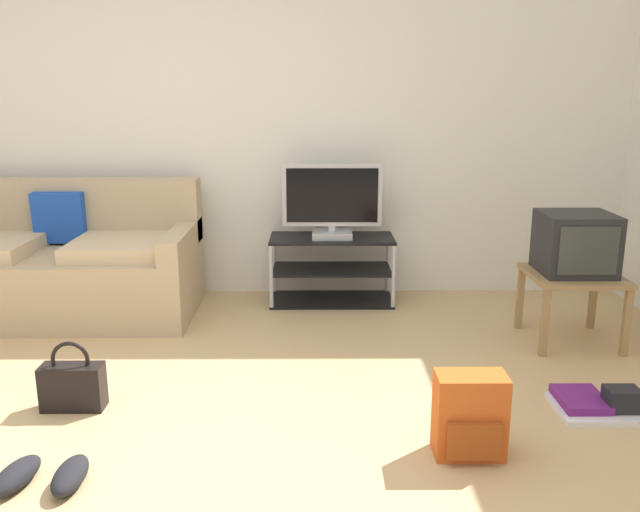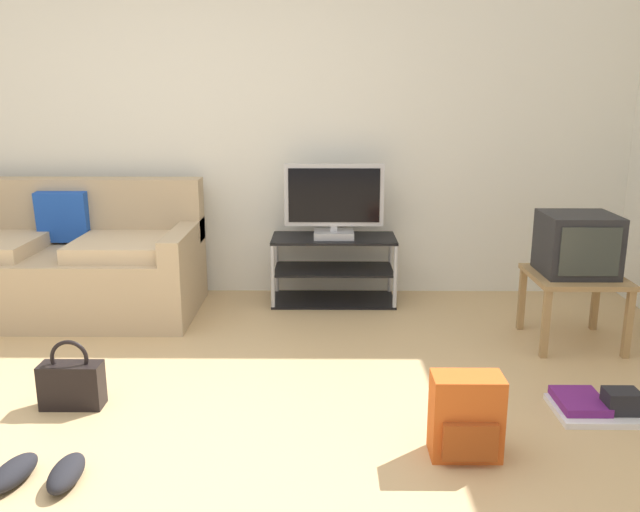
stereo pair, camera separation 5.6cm
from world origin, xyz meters
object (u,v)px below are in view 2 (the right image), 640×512
at_px(side_table, 574,285).
at_px(sneakers_pair, 40,473).
at_px(crt_tv, 577,244).
at_px(couch, 64,265).
at_px(backpack, 466,417).
at_px(handbag, 72,383).
at_px(flat_tv, 334,202).
at_px(tv_stand, 334,269).
at_px(floor_tray, 599,406).

xyz_separation_m(side_table, sneakers_pair, (-2.67, -1.55, -0.33)).
xyz_separation_m(side_table, crt_tv, (0.00, 0.02, 0.25)).
distance_m(couch, backpack, 3.10).
bearing_deg(handbag, couch, 111.74).
xyz_separation_m(flat_tv, backpack, (0.54, -2.13, -0.58)).
xyz_separation_m(crt_tv, handbag, (-2.78, -0.90, -0.50)).
distance_m(crt_tv, handbag, 2.97).
height_order(crt_tv, handbag, crt_tv).
xyz_separation_m(flat_tv, handbag, (-1.31, -1.69, -0.63)).
relative_size(side_table, backpack, 1.47).
relative_size(flat_tv, sneakers_pair, 1.98).
bearing_deg(tv_stand, floor_tray, -54.23).
xyz_separation_m(crt_tv, sneakers_pair, (-2.67, -1.56, -0.58)).
height_order(flat_tv, sneakers_pair, flat_tv).
bearing_deg(flat_tv, handbag, -127.86).
bearing_deg(couch, side_table, -9.77).
height_order(flat_tv, floor_tray, flat_tv).
bearing_deg(sneakers_pair, tv_stand, 63.15).
distance_m(flat_tv, side_table, 1.71).
relative_size(flat_tv, crt_tv, 1.69).
bearing_deg(flat_tv, backpack, -75.78).
height_order(handbag, sneakers_pair, handbag).
height_order(tv_stand, backpack, tv_stand).
relative_size(side_table, floor_tray, 1.22).
bearing_deg(tv_stand, flat_tv, -90.00).
relative_size(handbag, floor_tray, 0.79).
xyz_separation_m(handbag, floor_tray, (2.59, -0.05, -0.08)).
height_order(couch, side_table, couch).
distance_m(tv_stand, sneakers_pair, 2.67).
bearing_deg(crt_tv, handbag, -161.97).
relative_size(tv_stand, handbag, 2.57).
distance_m(crt_tv, floor_tray, 1.14).
bearing_deg(handbag, floor_tray, -1.18).
bearing_deg(crt_tv, flat_tv, 151.82).
bearing_deg(tv_stand, side_table, -29.34).
relative_size(tv_stand, flat_tv, 1.27).
bearing_deg(tv_stand, sneakers_pair, -116.85).
bearing_deg(sneakers_pair, floor_tray, 13.78).
bearing_deg(crt_tv, backpack, -124.64).
distance_m(handbag, sneakers_pair, 0.67).
bearing_deg(floor_tray, crt_tv, 78.58).
bearing_deg(tv_stand, crt_tv, -28.86).
distance_m(tv_stand, handbag, 2.16).
xyz_separation_m(flat_tv, floor_tray, (1.27, -1.74, -0.71)).
xyz_separation_m(tv_stand, crt_tv, (1.47, -0.81, 0.38)).
distance_m(side_table, crt_tv, 0.25).
relative_size(couch, backpack, 5.04).
relative_size(flat_tv, backpack, 1.94).
xyz_separation_m(couch, floor_tray, (3.17, -1.52, -0.30)).
bearing_deg(couch, crt_tv, -9.50).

